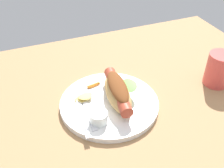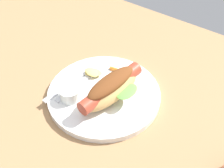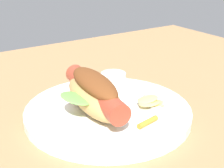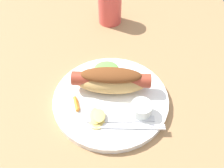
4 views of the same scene
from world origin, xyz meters
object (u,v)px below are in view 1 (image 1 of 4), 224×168
at_px(fork, 82,115).
at_px(chips_pile, 84,97).
at_px(hot_dog, 118,91).
at_px(carrot_garnish, 93,85).
at_px(sauce_ramekin, 99,117).
at_px(plate, 109,103).
at_px(knife, 88,111).
at_px(drinking_cup, 218,69).

height_order(fork, chips_pile, chips_pile).
height_order(hot_dog, carrot_garnish, hot_dog).
bearing_deg(hot_dog, sauce_ramekin, -44.45).
bearing_deg(hot_dog, plate, -89.44).
xyz_separation_m(sauce_ramekin, fork, (0.03, -0.04, -0.01)).
bearing_deg(sauce_ramekin, knife, -73.23).
xyz_separation_m(hot_dog, knife, (0.09, 0.01, -0.03)).
relative_size(chips_pile, carrot_garnish, 1.46).
height_order(knife, carrot_garnish, carrot_garnish).
bearing_deg(carrot_garnish, chips_pile, 46.22).
xyz_separation_m(plate, fork, (0.09, 0.03, 0.01)).
distance_m(plate, fork, 0.09).
bearing_deg(knife, fork, -57.41).
height_order(hot_dog, fork, hot_dog).
relative_size(hot_dog, chips_pile, 3.14).
relative_size(hot_dog, drinking_cup, 1.81).
xyz_separation_m(knife, carrot_garnish, (-0.05, -0.10, 0.00)).
relative_size(plate, drinking_cup, 2.66).
relative_size(plate, sauce_ramekin, 5.92).
bearing_deg(plate, carrot_garnish, -76.46).
relative_size(plate, knife, 1.85).
height_order(fork, drinking_cup, drinking_cup).
bearing_deg(knife, carrot_garnish, 157.45).
bearing_deg(plate, fork, 17.47).
height_order(plate, chips_pile, chips_pile).
bearing_deg(hot_dog, carrot_garnish, -144.86).
bearing_deg(drinking_cup, plate, -3.73).
distance_m(plate, knife, 0.07).
bearing_deg(carrot_garnish, drinking_cup, 164.27).
bearing_deg(carrot_garnish, fork, 58.17).
distance_m(plate, chips_pile, 0.07).
distance_m(hot_dog, fork, 0.12).
bearing_deg(hot_dog, drinking_cup, 93.94).
xyz_separation_m(hot_dog, chips_pile, (0.09, -0.04, -0.02)).
bearing_deg(fork, knife, 125.07).
height_order(plate, hot_dog, hot_dog).
height_order(knife, chips_pile, chips_pile).
bearing_deg(chips_pile, sauce_ramekin, 96.34).
distance_m(plate, carrot_garnish, 0.08).
relative_size(knife, drinking_cup, 1.44).
bearing_deg(drinking_cup, chips_pile, -7.89).
relative_size(plate, hot_dog, 1.47).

